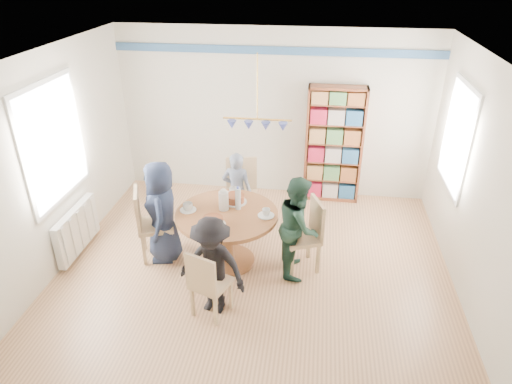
% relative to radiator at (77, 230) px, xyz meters
% --- Properties ---
extents(ground, '(5.00, 5.00, 0.00)m').
position_rel_radiator_xyz_m(ground, '(2.42, -0.30, -0.35)').
color(ground, tan).
extents(room_shell, '(5.00, 5.00, 5.00)m').
position_rel_radiator_xyz_m(room_shell, '(2.16, 0.57, 1.30)').
color(room_shell, white).
rests_on(room_shell, ground).
extents(radiator, '(0.12, 1.00, 0.60)m').
position_rel_radiator_xyz_m(radiator, '(0.00, 0.00, 0.00)').
color(radiator, silver).
rests_on(radiator, ground).
extents(dining_table, '(1.30, 1.30, 0.75)m').
position_rel_radiator_xyz_m(dining_table, '(2.05, 0.05, 0.21)').
color(dining_table, brown).
rests_on(dining_table, ground).
extents(chair_left, '(0.57, 0.57, 1.00)m').
position_rel_radiator_xyz_m(chair_left, '(1.01, 0.04, 0.20)').
color(chair_left, tan).
rests_on(chair_left, ground).
extents(chair_right, '(0.55, 0.55, 0.96)m').
position_rel_radiator_xyz_m(chair_right, '(3.08, 0.10, 0.18)').
color(chair_right, tan).
rests_on(chair_right, ground).
extents(chair_far, '(0.54, 0.54, 1.02)m').
position_rel_radiator_xyz_m(chair_far, '(2.07, 1.06, 0.21)').
color(chair_far, tan).
rests_on(chair_far, ground).
extents(chair_near, '(0.50, 0.50, 0.87)m').
position_rel_radiator_xyz_m(chair_near, '(2.03, -0.98, 0.13)').
color(chair_near, tan).
rests_on(chair_near, ground).
extents(person_left, '(0.59, 0.76, 1.39)m').
position_rel_radiator_xyz_m(person_left, '(1.20, 0.05, 0.34)').
color(person_left, '#1A233B').
rests_on(person_left, ground).
extents(person_right, '(0.52, 0.66, 1.32)m').
position_rel_radiator_xyz_m(person_right, '(2.96, 0.01, 0.31)').
color(person_right, '#1B362A').
rests_on(person_right, ground).
extents(person_far, '(0.45, 0.31, 1.19)m').
position_rel_radiator_xyz_m(person_far, '(2.02, 0.95, 0.24)').
color(person_far, gray).
rests_on(person_far, ground).
extents(person_near, '(0.86, 0.62, 1.21)m').
position_rel_radiator_xyz_m(person_near, '(2.06, -0.86, 0.25)').
color(person_near, black).
rests_on(person_near, ground).
extents(bookshelf, '(0.90, 0.27, 1.88)m').
position_rel_radiator_xyz_m(bookshelf, '(3.39, 2.04, 0.58)').
color(bookshelf, brown).
rests_on(bookshelf, ground).
extents(tableware, '(1.21, 1.21, 0.32)m').
position_rel_radiator_xyz_m(tableware, '(2.02, 0.08, 0.47)').
color(tableware, white).
rests_on(tableware, dining_table).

